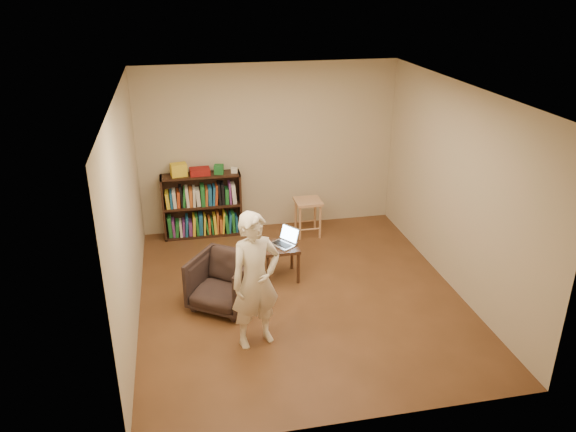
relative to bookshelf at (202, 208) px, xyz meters
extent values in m
plane|color=#4F3019|center=(1.08, -2.09, -0.44)|extent=(4.50, 4.50, 0.00)
plane|color=silver|center=(1.08, -2.09, 2.16)|extent=(4.50, 4.50, 0.00)
plane|color=#BBB08D|center=(1.08, 0.16, 0.86)|extent=(4.00, 0.00, 4.00)
plane|color=#BBB08D|center=(-0.92, -2.09, 0.86)|extent=(0.00, 4.50, 4.50)
plane|color=#BBB08D|center=(3.08, -2.09, 0.86)|extent=(0.00, 4.50, 4.50)
cube|color=black|center=(-0.58, -0.01, 0.06)|extent=(0.03, 0.30, 1.00)
cube|color=black|center=(0.59, -0.01, 0.06)|extent=(0.03, 0.30, 1.00)
cube|color=black|center=(0.00, 0.13, 0.06)|extent=(1.20, 0.02, 1.00)
cube|color=black|center=(0.00, -0.01, -0.42)|extent=(1.20, 0.30, 0.03)
cube|color=black|center=(0.00, -0.01, 0.06)|extent=(1.14, 0.30, 0.03)
cube|color=black|center=(0.00, -0.01, 0.55)|extent=(1.20, 0.30, 0.03)
cube|color=yellow|center=(-0.31, -0.02, 0.66)|extent=(0.26, 0.20, 0.19)
cube|color=maroon|center=(0.00, -0.02, 0.61)|extent=(0.30, 0.23, 0.10)
cube|color=#1C6B2B|center=(0.28, -0.03, 0.63)|extent=(0.16, 0.16, 0.13)
cube|color=silver|center=(0.52, -0.03, 0.60)|extent=(0.11, 0.11, 0.08)
cube|color=tan|center=(1.60, -0.34, 0.12)|extent=(0.40, 0.40, 0.04)
cylinder|color=tan|center=(1.44, -0.50, -0.17)|extent=(0.04, 0.04, 0.54)
cylinder|color=tan|center=(1.76, -0.50, -0.17)|extent=(0.04, 0.04, 0.54)
cylinder|color=tan|center=(1.44, -0.18, -0.17)|extent=(0.04, 0.04, 0.54)
cylinder|color=tan|center=(1.76, -0.18, -0.17)|extent=(0.04, 0.04, 0.54)
imported|color=#2B211D|center=(0.11, -2.14, -0.11)|extent=(0.99, 1.00, 0.66)
cube|color=black|center=(0.93, -1.58, 0.01)|extent=(0.46, 0.46, 0.04)
cylinder|color=black|center=(0.73, -1.78, -0.22)|extent=(0.04, 0.04, 0.43)
cylinder|color=black|center=(1.13, -1.78, -0.22)|extent=(0.04, 0.04, 0.43)
cylinder|color=black|center=(0.73, -1.38, -0.22)|extent=(0.04, 0.04, 0.43)
cylinder|color=black|center=(1.13, -1.38, -0.22)|extent=(0.04, 0.04, 0.43)
cube|color=#B4B3B8|center=(0.95, -1.58, 0.04)|extent=(0.36, 0.38, 0.02)
cube|color=black|center=(0.95, -1.58, 0.05)|extent=(0.25, 0.28, 0.00)
cube|color=#B4B3B8|center=(1.07, -1.50, 0.15)|extent=(0.24, 0.30, 0.21)
cube|color=#B2DAF9|center=(1.07, -1.50, 0.15)|extent=(0.21, 0.26, 0.17)
imported|color=beige|center=(0.40, -2.95, 0.34)|extent=(0.65, 0.52, 1.56)
camera|label=1|loc=(-0.31, -8.12, 3.34)|focal=35.00mm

